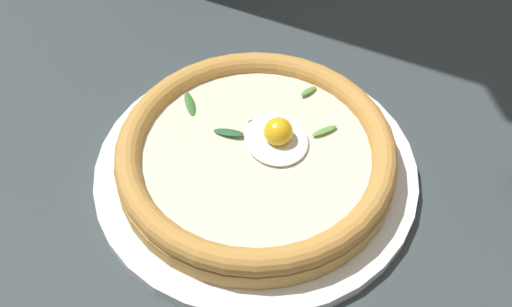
# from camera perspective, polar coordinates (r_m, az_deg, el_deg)

# --- Properties ---
(ground_plane) EXTENTS (2.40, 2.40, 0.03)m
(ground_plane) POSITION_cam_1_polar(r_m,az_deg,el_deg) (0.68, 1.43, 0.97)
(ground_plane) COLOR #353E41
(ground_plane) RESTS_ON ground
(pizza_plate) EXTENTS (0.31, 0.31, 0.01)m
(pizza_plate) POSITION_cam_1_polar(r_m,az_deg,el_deg) (0.62, -0.00, -1.53)
(pizza_plate) COLOR white
(pizza_plate) RESTS_ON ground
(pizza) EXTENTS (0.26, 0.26, 0.05)m
(pizza) POSITION_cam_1_polar(r_m,az_deg,el_deg) (0.61, 0.03, -0.10)
(pizza) COLOR #C59245
(pizza) RESTS_ON pizza_plate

